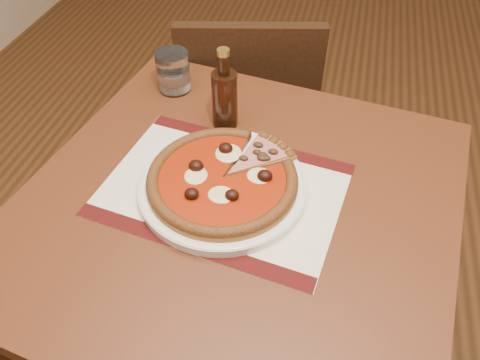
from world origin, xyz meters
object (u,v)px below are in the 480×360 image
(water_glass, at_px, (173,71))
(chair_far, at_px, (248,115))
(pizza, at_px, (222,179))
(table, at_px, (238,232))
(bottle, at_px, (225,97))
(plate, at_px, (223,186))

(water_glass, bearing_deg, chair_far, 66.39)
(pizza, bearing_deg, chair_far, 97.67)
(table, bearing_deg, chair_far, 100.58)
(chair_far, height_order, water_glass, water_glass)
(chair_far, bearing_deg, water_glass, 53.55)
(table, distance_m, water_glass, 0.42)
(chair_far, xyz_separation_m, bottle, (0.03, -0.38, 0.34))
(plate, distance_m, pizza, 0.02)
(bottle, bearing_deg, water_glass, 145.92)
(bottle, bearing_deg, table, -69.34)
(table, relative_size, plate, 2.81)
(plate, bearing_deg, bottle, 103.43)
(table, relative_size, chair_far, 1.08)
(chair_far, distance_m, plate, 0.65)
(chair_far, distance_m, water_glass, 0.44)
(chair_far, height_order, bottle, bottle)
(chair_far, xyz_separation_m, pizza, (0.08, -0.58, 0.30))
(plate, xyz_separation_m, water_glass, (-0.20, 0.30, 0.04))
(table, xyz_separation_m, water_glass, (-0.23, 0.32, 0.15))
(pizza, relative_size, water_glass, 2.98)
(table, xyz_separation_m, bottle, (-0.08, 0.21, 0.17))
(chair_far, height_order, pizza, chair_far)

